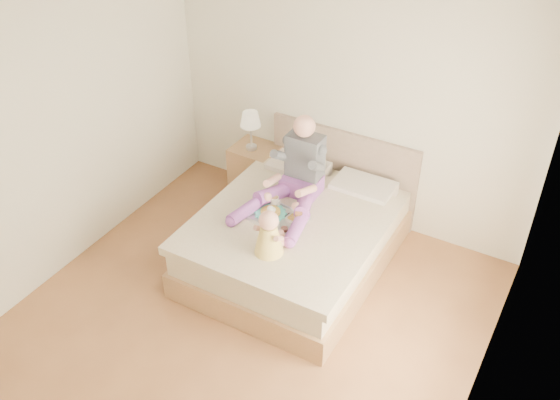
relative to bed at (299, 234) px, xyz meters
The scene contains 7 objects.
room 1.61m from the bed, 85.70° to the right, with size 4.02×4.22×2.71m.
bed is the anchor object (origin of this frame).
nightstand 1.28m from the bed, 141.48° to the left, with size 0.51×0.46×0.61m.
lamp 1.42m from the bed, 143.60° to the left, with size 0.22×0.22×0.46m.
adult 0.59m from the bed, 130.21° to the left, with size 0.75×1.04×0.88m.
tray 0.40m from the bed, 117.51° to the right, with size 0.54×0.45×0.14m.
baby 0.82m from the bed, 85.36° to the right, with size 0.29×0.40×0.44m.
Camera 1 is at (2.24, -3.22, 4.24)m, focal length 40.00 mm.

